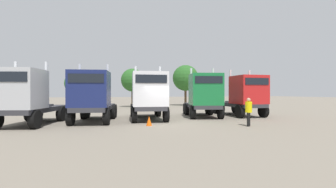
# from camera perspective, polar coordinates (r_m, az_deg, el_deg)

# --- Properties ---
(ground) EXTENTS (200.00, 200.00, 0.00)m
(ground) POSITION_cam_1_polar(r_m,az_deg,el_deg) (15.79, -1.02, -7.19)
(ground) COLOR gray
(semi_truck_silver) EXTENTS (3.97, 6.43, 4.05)m
(semi_truck_silver) POSITION_cam_1_polar(r_m,az_deg,el_deg) (16.88, -31.06, -0.65)
(semi_truck_silver) COLOR #333338
(semi_truck_silver) RESTS_ON ground
(semi_truck_navy) EXTENTS (3.60, 6.31, 4.06)m
(semi_truck_navy) POSITION_cam_1_polar(r_m,az_deg,el_deg) (16.80, -17.85, -0.59)
(semi_truck_navy) COLOR #333338
(semi_truck_navy) RESTS_ON ground
(semi_truck_white) EXTENTS (3.38, 6.69, 4.11)m
(semi_truck_white) POSITION_cam_1_polar(r_m,az_deg,el_deg) (17.59, -4.69, -0.37)
(semi_truck_white) COLOR #333338
(semi_truck_white) RESTS_ON ground
(semi_truck_green) EXTENTS (3.86, 6.15, 4.17)m
(semi_truck_green) POSITION_cam_1_polar(r_m,az_deg,el_deg) (19.69, 8.68, -0.26)
(semi_truck_green) COLOR #333338
(semi_truck_green) RESTS_ON ground
(semi_truck_red) EXTENTS (2.90, 5.90, 4.09)m
(semi_truck_red) POSITION_cam_1_polar(r_m,az_deg,el_deg) (21.42, 17.97, -0.30)
(semi_truck_red) COLOR #333338
(semi_truck_red) RESTS_ON ground
(visitor_in_hivis) EXTENTS (0.57, 0.57, 1.74)m
(visitor_in_hivis) POSITION_cam_1_polar(r_m,az_deg,el_deg) (15.35, 18.91, -3.63)
(visitor_in_hivis) COLOR black
(visitor_in_hivis) RESTS_ON ground
(traffic_cone_mid) EXTENTS (0.36, 0.36, 0.61)m
(traffic_cone_mid) POSITION_cam_1_polar(r_m,az_deg,el_deg) (14.86, -4.60, -6.48)
(traffic_cone_mid) COLOR #F2590C
(traffic_cone_mid) RESTS_ON ground
(oak_far_left) EXTENTS (3.06, 3.06, 4.89)m
(oak_far_left) POSITION_cam_1_polar(r_m,az_deg,el_deg) (34.30, -21.29, 2.43)
(oak_far_left) COLOR #4C3823
(oak_far_left) RESTS_ON ground
(oak_far_centre) EXTENTS (3.31, 3.31, 5.53)m
(oak_far_centre) POSITION_cam_1_polar(r_m,az_deg,el_deg) (34.23, -8.55, 3.31)
(oak_far_centre) COLOR #4C3823
(oak_far_centre) RESTS_ON ground
(oak_far_right) EXTENTS (4.13, 4.13, 6.49)m
(oak_far_right) POSITION_cam_1_polar(r_m,az_deg,el_deg) (37.89, 4.26, 3.86)
(oak_far_right) COLOR #4C3823
(oak_far_right) RESTS_ON ground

